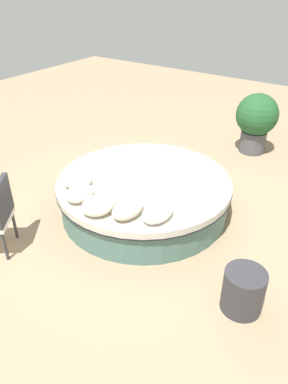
% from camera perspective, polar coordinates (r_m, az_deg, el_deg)
% --- Properties ---
extents(ground_plane, '(16.00, 16.00, 0.00)m').
position_cam_1_polar(ground_plane, '(5.53, 0.00, -2.79)').
color(ground_plane, '#9E8466').
extents(round_bed, '(2.51, 2.51, 0.53)m').
position_cam_1_polar(round_bed, '(5.38, 0.00, -0.41)').
color(round_bed, '#4C726B').
rests_on(round_bed, ground_plane).
extents(throw_pillow_0, '(0.41, 0.38, 0.14)m').
position_cam_1_polar(throw_pillow_0, '(5.16, -10.25, 1.76)').
color(throw_pillow_0, beige).
rests_on(throw_pillow_0, round_bed).
extents(throw_pillow_1, '(0.41, 0.32, 0.18)m').
position_cam_1_polar(throw_pillow_1, '(4.82, -9.98, -0.22)').
color(throw_pillow_1, silver).
rests_on(throw_pillow_1, round_bed).
extents(throw_pillow_2, '(0.45, 0.39, 0.18)m').
position_cam_1_polar(throw_pillow_2, '(4.55, -7.16, -2.05)').
color(throw_pillow_2, beige).
rests_on(throw_pillow_2, round_bed).
extents(throw_pillow_3, '(0.48, 0.31, 0.19)m').
position_cam_1_polar(throw_pillow_3, '(4.45, -2.57, -2.61)').
color(throw_pillow_3, beige).
rests_on(throw_pillow_3, round_bed).
extents(throw_pillow_4, '(0.48, 0.32, 0.16)m').
position_cam_1_polar(throw_pillow_4, '(4.41, 2.13, -3.21)').
color(throw_pillow_4, white).
rests_on(throw_pillow_4, round_bed).
extents(planter, '(0.79, 0.79, 1.15)m').
position_cam_1_polar(planter, '(7.38, 17.09, 10.77)').
color(planter, '#4C4C51').
rests_on(planter, ground_plane).
extents(side_table, '(0.44, 0.44, 0.49)m').
position_cam_1_polar(side_table, '(4.09, 15.19, -14.61)').
color(side_table, '#333338').
rests_on(side_table, ground_plane).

